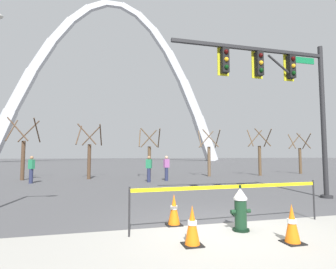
{
  "coord_description": "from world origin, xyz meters",
  "views": [
    {
      "loc": [
        -2.57,
        -5.62,
        1.66
      ],
      "look_at": [
        0.12,
        5.0,
        2.5
      ],
      "focal_mm": 28.24,
      "sensor_mm": 36.0,
      "label": 1
    }
  ],
  "objects": [
    {
      "name": "traffic_signal_gantry",
      "position": [
        4.15,
        2.88,
        4.27
      ],
      "size": [
        6.42,
        0.44,
        6.0
      ],
      "color": "#232326",
      "rests_on": "ground"
    },
    {
      "name": "ground_plane",
      "position": [
        0.0,
        0.0,
        0.0
      ],
      "size": [
        240.0,
        240.0,
        0.0
      ],
      "primitive_type": "plane",
      "color": "#474749"
    },
    {
      "name": "tree_center_right",
      "position": [
        5.56,
        13.49,
        1.6
      ],
      "size": [
        1.67,
        1.68,
        3.59
      ],
      "color": "brown",
      "rests_on": "ground"
    },
    {
      "name": "monument_arch",
      "position": [
        -0.0,
        62.31,
        18.74
      ],
      "size": [
        57.04,
        2.53,
        42.17
      ],
      "color": "#B2B5BC",
      "rests_on": "ground"
    },
    {
      "name": "pedestrian_walking_left",
      "position": [
        -6.49,
        11.33,
        0.82
      ],
      "size": [
        0.39,
        0.37,
        1.59
      ],
      "color": "#232847",
      "rests_on": "ground"
    },
    {
      "name": "tree_left_mid",
      "position": [
        -3.35,
        13.36,
        1.66
      ],
      "size": [
        1.73,
        1.74,
        3.74
      ],
      "color": "#473323",
      "rests_on": "ground"
    },
    {
      "name": "pedestrian_standing_center",
      "position": [
        0.27,
        10.3,
        0.82
      ],
      "size": [
        0.39,
        0.35,
        1.59
      ],
      "color": "#232847",
      "rests_on": "ground"
    },
    {
      "name": "traffic_cone_curb_edge",
      "position": [
        -0.92,
        -0.93,
        0.36
      ],
      "size": [
        0.36,
        0.36,
        0.73
      ],
      "color": "black",
      "rests_on": "ground"
    },
    {
      "name": "traffic_cone_by_hydrant",
      "position": [
        -0.87,
        0.49,
        0.36
      ],
      "size": [
        0.36,
        0.36,
        0.73
      ],
      "color": "black",
      "rests_on": "ground"
    },
    {
      "name": "tree_right_mid",
      "position": [
        9.82,
        13.22,
        1.66
      ],
      "size": [
        1.73,
        1.74,
        3.74
      ],
      "color": "brown",
      "rests_on": "ground"
    },
    {
      "name": "traffic_cone_mid_sidewalk",
      "position": [
        0.94,
        -1.28,
        0.36
      ],
      "size": [
        0.36,
        0.36,
        0.73
      ],
      "color": "black",
      "rests_on": "ground"
    },
    {
      "name": "fire_hydrant",
      "position": [
        0.41,
        -0.3,
        0.47
      ],
      "size": [
        0.46,
        0.48,
        0.99
      ],
      "color": "black",
      "rests_on": "ground"
    },
    {
      "name": "tree_far_left",
      "position": [
        -7.55,
        13.62,
        1.8
      ],
      "size": [
        1.87,
        1.88,
        4.05
      ],
      "color": "#473323",
      "rests_on": "ground"
    },
    {
      "name": "pedestrian_walking_right",
      "position": [
        1.53,
        10.96,
        0.82
      ],
      "size": [
        0.38,
        0.29,
        1.59
      ],
      "color": "#232847",
      "rests_on": "ground"
    },
    {
      "name": "tree_far_right",
      "position": [
        14.51,
        14.2,
        1.57
      ],
      "size": [
        1.64,
        1.65,
        3.54
      ],
      "color": "brown",
      "rests_on": "ground"
    },
    {
      "name": "tree_center_left",
      "position": [
        0.84,
        13.36,
        1.58
      ],
      "size": [
        1.65,
        1.66,
        3.56
      ],
      "color": "brown",
      "rests_on": "ground"
    },
    {
      "name": "caution_tape_barrier",
      "position": [
        0.38,
        -0.01,
        0.68
      ],
      "size": [
        4.78,
        0.3,
        1.0
      ],
      "color": "#232326",
      "rests_on": "ground"
    }
  ]
}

